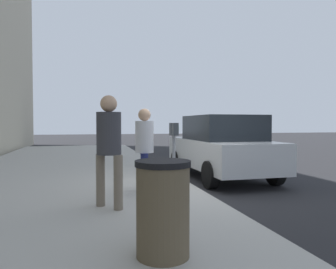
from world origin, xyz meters
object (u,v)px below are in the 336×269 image
Objects in this scene: pedestrian_bystander at (109,141)px; parked_sedan_near at (221,146)px; pedestrian_at_meter at (144,144)px; trash_bin at (163,208)px; parking_meter at (174,142)px.

pedestrian_bystander reaches higher than parked_sedan_near.
trash_bin is at bearing -85.62° from pedestrian_at_meter.
pedestrian_at_meter is at bearing 11.49° from pedestrian_bystander.
parked_sedan_near is at bearing -29.36° from trash_bin.
pedestrian_bystander is 2.21m from trash_bin.
parked_sedan_near is (2.05, -2.56, -0.25)m from pedestrian_at_meter.
pedestrian_at_meter reaches higher than parked_sedan_near.
parking_meter is 2.80m from parked_sedan_near.
pedestrian_bystander is at bearing 11.47° from trash_bin.
trash_bin is (-2.09, -0.42, -0.61)m from pedestrian_bystander.
parked_sedan_near reaches higher than trash_bin.
parking_meter is at bearing 14.24° from pedestrian_at_meter.
trash_bin is (-3.16, 0.98, -0.51)m from parking_meter.
trash_bin is at bearing 150.64° from parked_sedan_near.
pedestrian_bystander is at bearing -115.95° from pedestrian_at_meter.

